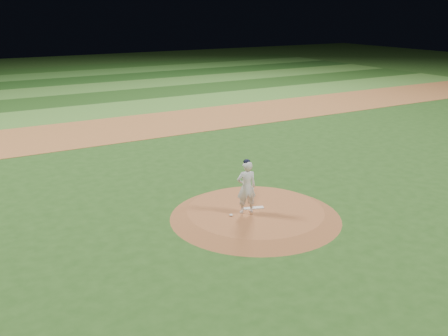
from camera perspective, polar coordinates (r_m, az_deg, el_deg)
The scene contains 12 objects.
ground at distance 16.21m, azimuth 3.58°, elevation -5.59°, with size 120.00×120.00×0.00m, color #254C18.
infield_dirt_band at distance 28.34m, azimuth -12.35°, elevation 4.35°, with size 70.00×6.00×0.02m, color #A46332.
outfield_stripe_0 at distance 33.51m, azimuth -15.34°, elevation 6.19°, with size 70.00×5.00×0.02m, color #457D2D.
outfield_stripe_1 at distance 38.29m, azimuth -17.37°, elevation 7.41°, with size 70.00×5.00×0.02m, color #1F4516.
outfield_stripe_2 at distance 43.12m, azimuth -18.95°, elevation 8.36°, with size 70.00×5.00×0.02m, color #40752A.
outfield_stripe_3 at distance 47.98m, azimuth -20.21°, elevation 9.11°, with size 70.00×5.00×0.02m, color #1B4315.
outfield_stripe_4 at distance 52.87m, azimuth -21.25°, elevation 9.72°, with size 70.00×5.00×0.02m, color #377028.
outfield_stripe_5 at distance 57.78m, azimuth -22.11°, elevation 10.22°, with size 70.00×5.00×0.02m, color #214C18.
pitchers_mound at distance 16.16m, azimuth 3.59°, elevation -5.18°, with size 5.50×5.50×0.25m, color #9D5930.
pitching_rubber at distance 16.20m, azimuth 3.39°, elevation -4.58°, with size 0.66×0.16×0.03m, color silver.
rosin_bag at distance 15.60m, azimuth 0.81°, elevation -5.39°, with size 0.12×0.12×0.07m, color silver.
pitcher_on_mound at distance 15.56m, azimuth 2.58°, elevation -2.16°, with size 0.70×0.55×1.77m.
Camera 1 is at (-8.34, -12.31, 6.45)m, focal length 40.00 mm.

